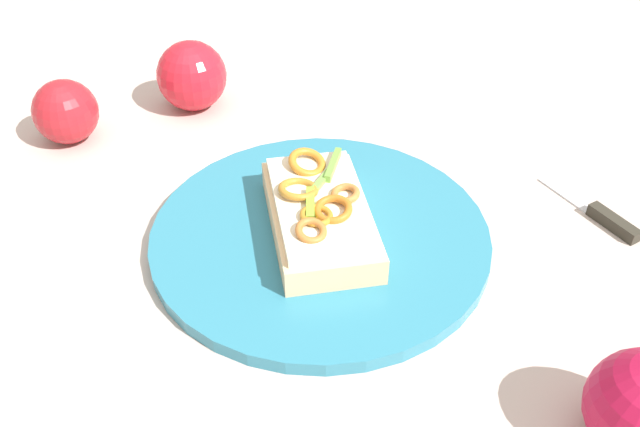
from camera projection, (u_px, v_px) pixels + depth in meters
The scene contains 6 objects.
ground_plane at pixel (320, 241), 0.65m from camera, with size 2.00×2.00×0.00m, color #C0AEA3.
plate at pixel (320, 236), 0.65m from camera, with size 0.32×0.32×0.01m, color teal.
sandwich at pixel (320, 214), 0.63m from camera, with size 0.16×0.10×0.05m.
apple_1 at pixel (66, 112), 0.77m from camera, with size 0.07×0.07×0.07m, color #AC1C25.
apple_2 at pixel (192, 76), 0.82m from camera, with size 0.08×0.08×0.08m, color red.
knife at pixel (600, 215), 0.68m from camera, with size 0.12×0.05×0.01m.
Camera 1 is at (0.48, -0.11, 0.43)m, focal length 39.05 mm.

